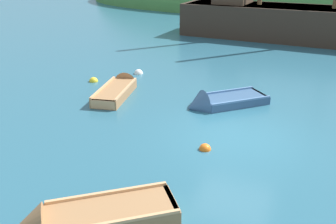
% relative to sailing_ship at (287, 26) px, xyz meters
% --- Properties ---
extents(ground_plane, '(120.00, 120.00, 0.00)m').
position_rel_sailing_ship_xyz_m(ground_plane, '(0.35, -16.00, -0.84)').
color(ground_plane, '#285B70').
extents(shore_hill, '(41.67, 19.35, 13.61)m').
position_rel_sailing_ship_xyz_m(shore_hill, '(-4.73, 17.81, -0.84)').
color(shore_hill, '#477F3D').
rests_on(shore_hill, ground).
extents(sailing_ship, '(17.05, 4.80, 12.44)m').
position_rel_sailing_ship_xyz_m(sailing_ship, '(0.00, 0.00, 0.00)').
color(sailing_ship, '#38281E').
rests_on(sailing_ship, ground).
extents(rowboat_outer_left, '(1.65, 3.55, 0.99)m').
position_rel_sailing_ship_xyz_m(rowboat_outer_left, '(-5.09, -13.83, -0.72)').
color(rowboat_outer_left, '#9E7047').
rests_on(rowboat_outer_left, ground).
extents(rowboat_far, '(3.10, 3.04, 1.18)m').
position_rel_sailing_ship_xyz_m(rowboat_far, '(-0.90, -13.63, -0.76)').
color(rowboat_far, '#335175').
rests_on(rowboat_far, ground).
extents(rowboat_center, '(3.38, 3.02, 1.08)m').
position_rel_sailing_ship_xyz_m(rowboat_center, '(-1.71, -21.35, -0.74)').
color(rowboat_center, '#9E7047').
rests_on(rowboat_center, ground).
extents(buoy_white, '(0.43, 0.43, 0.43)m').
position_rel_sailing_ship_xyz_m(buoy_white, '(-5.57, -11.11, -0.84)').
color(buoy_white, white).
rests_on(buoy_white, ground).
extents(buoy_yellow, '(0.40, 0.40, 0.40)m').
position_rel_sailing_ship_xyz_m(buoy_yellow, '(-6.90, -12.95, -0.84)').
color(buoy_yellow, yellow).
rests_on(buoy_yellow, ground).
extents(buoy_orange, '(0.35, 0.35, 0.35)m').
position_rel_sailing_ship_xyz_m(buoy_orange, '(-0.35, -17.17, -0.84)').
color(buoy_orange, orange).
rests_on(buoy_orange, ground).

